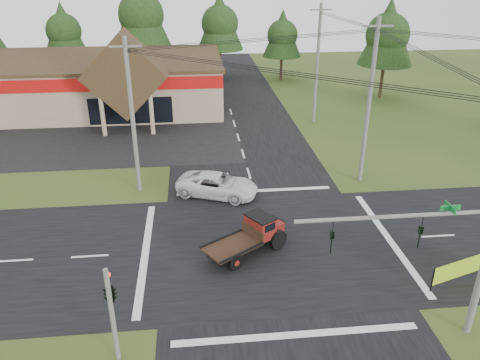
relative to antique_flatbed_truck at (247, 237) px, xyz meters
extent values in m
plane|color=#334418|center=(1.42, 0.54, -1.02)|extent=(120.00, 120.00, 0.00)
cube|color=black|center=(1.42, 0.54, -1.01)|extent=(12.00, 120.00, 0.02)
cube|color=black|center=(1.42, 0.54, -1.01)|extent=(120.00, 12.00, 0.02)
cube|color=black|center=(-12.58, 19.54, -1.01)|extent=(28.00, 14.00, 0.02)
cube|color=tan|center=(-14.58, 30.54, 1.48)|extent=(30.00, 15.00, 5.00)
cube|color=#382516|center=(-14.58, 30.54, 4.03)|extent=(30.40, 15.40, 0.30)
cube|color=#960D0B|center=(-14.58, 22.99, 3.08)|extent=(30.00, 0.12, 1.20)
cube|color=#382516|center=(-8.58, 22.04, 4.28)|extent=(7.78, 4.00, 7.78)
cylinder|color=tan|center=(-10.78, 20.34, 0.98)|extent=(0.40, 0.40, 4.00)
cylinder|color=tan|center=(-6.38, 20.34, 0.98)|extent=(0.40, 0.40, 4.00)
cube|color=black|center=(-8.58, 23.02, 0.48)|extent=(8.00, 0.08, 2.60)
cylinder|color=#595651|center=(4.92, -6.96, 4.98)|extent=(8.00, 0.16, 0.16)
imported|color=black|center=(5.92, -6.96, 3.98)|extent=(0.16, 0.20, 1.00)
imported|color=black|center=(2.42, -6.96, 3.98)|extent=(0.16, 0.20, 1.00)
cube|color=#0C6626|center=(6.92, -6.96, 5.23)|extent=(0.80, 0.04, 0.22)
cylinder|color=#595651|center=(-6.08, -6.96, 1.18)|extent=(0.20, 0.20, 4.40)
imported|color=black|center=(-6.08, -6.76, 2.68)|extent=(0.53, 2.48, 1.00)
sphere|color=#FF0C0C|center=(-6.08, -6.61, 2.88)|extent=(0.18, 0.18, 0.18)
cylinder|color=#595651|center=(-6.58, 8.54, 4.23)|extent=(0.30, 0.30, 10.50)
cube|color=#595651|center=(-6.58, 8.54, 8.88)|extent=(2.00, 0.12, 0.12)
cylinder|color=#595651|center=(9.42, 8.54, 4.73)|extent=(0.30, 0.30, 11.50)
cube|color=#595651|center=(9.42, 8.54, 9.88)|extent=(2.00, 0.12, 0.12)
cylinder|color=#595651|center=(9.42, 22.54, 4.58)|extent=(0.30, 0.30, 11.20)
cube|color=#595651|center=(9.42, 22.54, 9.58)|extent=(2.00, 0.12, 0.12)
cylinder|color=#332316|center=(-18.58, 42.54, 0.73)|extent=(0.36, 0.36, 3.50)
cone|color=black|center=(-18.58, 42.54, 5.78)|extent=(5.60, 5.60, 6.60)
sphere|color=black|center=(-18.58, 42.54, 5.48)|extent=(4.40, 4.40, 4.40)
cylinder|color=#332316|center=(-8.58, 41.54, 1.25)|extent=(0.36, 0.36, 4.55)
cone|color=black|center=(-8.58, 41.54, 7.82)|extent=(7.28, 7.28, 8.58)
sphere|color=black|center=(-8.58, 41.54, 7.43)|extent=(5.72, 5.72, 5.72)
cylinder|color=#332316|center=(1.42, 42.54, 0.90)|extent=(0.36, 0.36, 3.85)
cone|color=black|center=(1.42, 42.54, 6.46)|extent=(6.16, 6.16, 7.26)
sphere|color=black|center=(1.42, 42.54, 6.13)|extent=(4.84, 4.84, 4.84)
cylinder|color=#332316|center=(9.42, 40.54, 0.55)|extent=(0.36, 0.36, 3.15)
cone|color=black|center=(9.42, 40.54, 5.10)|extent=(5.04, 5.04, 5.94)
sphere|color=black|center=(9.42, 40.54, 4.83)|extent=(3.96, 3.96, 3.96)
cylinder|color=#332316|center=(19.42, 30.54, 0.90)|extent=(0.36, 0.36, 3.85)
cone|color=black|center=(19.42, 30.54, 6.46)|extent=(6.16, 6.16, 7.26)
sphere|color=black|center=(19.42, 30.54, 6.13)|extent=(4.84, 4.84, 4.84)
imported|color=white|center=(-1.16, 7.25, -0.25)|extent=(6.07, 4.39, 1.53)
camera|label=1|loc=(-2.61, -21.56, 13.71)|focal=35.00mm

